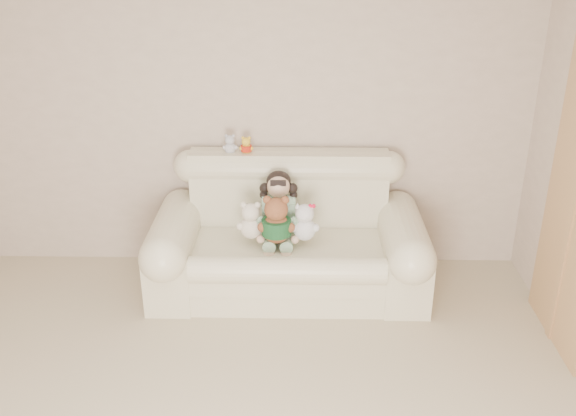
{
  "coord_description": "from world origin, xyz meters",
  "views": [
    {
      "loc": [
        0.42,
        -2.46,
        2.7
      ],
      "look_at": [
        0.34,
        1.9,
        0.75
      ],
      "focal_mm": 40.55,
      "sensor_mm": 36.0,
      "label": 1
    }
  ],
  "objects_px": {
    "white_cat": "(305,218)",
    "cream_teddy": "(251,217)",
    "seated_child": "(279,205)",
    "sofa": "(288,231)",
    "brown_teddy": "(276,215)"
  },
  "relations": [
    {
      "from": "seated_child",
      "to": "white_cat",
      "type": "relative_size",
      "value": 1.56
    },
    {
      "from": "sofa",
      "to": "white_cat",
      "type": "height_order",
      "value": "sofa"
    },
    {
      "from": "sofa",
      "to": "white_cat",
      "type": "relative_size",
      "value": 6.0
    },
    {
      "from": "brown_teddy",
      "to": "cream_teddy",
      "type": "bearing_deg",
      "value": 161.87
    },
    {
      "from": "seated_child",
      "to": "white_cat",
      "type": "distance_m",
      "value": 0.28
    },
    {
      "from": "seated_child",
      "to": "brown_teddy",
      "type": "relative_size",
      "value": 1.26
    },
    {
      "from": "seated_child",
      "to": "brown_teddy",
      "type": "height_order",
      "value": "seated_child"
    },
    {
      "from": "sofa",
      "to": "cream_teddy",
      "type": "height_order",
      "value": "sofa"
    },
    {
      "from": "white_cat",
      "to": "cream_teddy",
      "type": "height_order",
      "value": "white_cat"
    },
    {
      "from": "brown_teddy",
      "to": "cream_teddy",
      "type": "relative_size",
      "value": 1.26
    },
    {
      "from": "seated_child",
      "to": "sofa",
      "type": "bearing_deg",
      "value": -49.78
    },
    {
      "from": "sofa",
      "to": "brown_teddy",
      "type": "height_order",
      "value": "sofa"
    },
    {
      "from": "sofa",
      "to": "brown_teddy",
      "type": "distance_m",
      "value": 0.27
    },
    {
      "from": "white_cat",
      "to": "cream_teddy",
      "type": "distance_m",
      "value": 0.4
    },
    {
      "from": "brown_teddy",
      "to": "cream_teddy",
      "type": "height_order",
      "value": "brown_teddy"
    }
  ]
}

